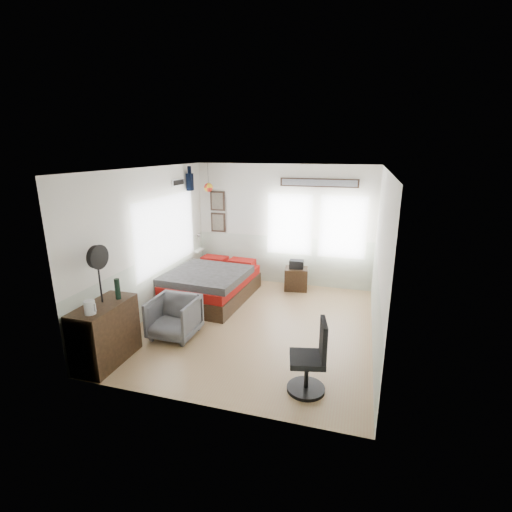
# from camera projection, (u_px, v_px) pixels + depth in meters

# --- Properties ---
(ground_plane) EXTENTS (4.00, 4.50, 0.01)m
(ground_plane) POSITION_uv_depth(u_px,v_px,m) (255.00, 325.00, 6.58)
(ground_plane) COLOR #AB8056
(room_shell) EXTENTS (4.02, 4.52, 2.71)m
(room_shell) POSITION_uv_depth(u_px,v_px,m) (254.00, 233.00, 6.33)
(room_shell) COLOR silver
(room_shell) RESTS_ON ground_plane
(wall_decor) EXTENTS (3.55, 1.32, 1.44)m
(wall_decor) POSITION_uv_depth(u_px,v_px,m) (232.00, 192.00, 8.10)
(wall_decor) COLOR #41281B
(wall_decor) RESTS_ON room_shell
(bed) EXTENTS (1.58, 2.12, 0.65)m
(bed) POSITION_uv_depth(u_px,v_px,m) (212.00, 284.00, 7.64)
(bed) COLOR black
(bed) RESTS_ON ground_plane
(dresser) EXTENTS (0.48, 1.00, 0.90)m
(dresser) POSITION_uv_depth(u_px,v_px,m) (106.00, 333.00, 5.33)
(dresser) COLOR black
(dresser) RESTS_ON ground_plane
(armchair) EXTENTS (0.74, 0.76, 0.68)m
(armchair) POSITION_uv_depth(u_px,v_px,m) (174.00, 317.00, 6.09)
(armchair) COLOR #5D5D61
(armchair) RESTS_ON ground_plane
(nightstand) EXTENTS (0.55, 0.47, 0.49)m
(nightstand) POSITION_uv_depth(u_px,v_px,m) (296.00, 279.00, 8.17)
(nightstand) COLOR black
(nightstand) RESTS_ON ground_plane
(task_chair) EXTENTS (0.52, 0.52, 0.98)m
(task_chair) POSITION_uv_depth(u_px,v_px,m) (311.00, 363.00, 4.67)
(task_chair) COLOR black
(task_chair) RESTS_ON ground_plane
(kettle) EXTENTS (0.16, 0.14, 0.19)m
(kettle) POSITION_uv_depth(u_px,v_px,m) (90.00, 307.00, 4.87)
(kettle) COLOR silver
(kettle) RESTS_ON dresser
(bottle) EXTENTS (0.08, 0.08, 0.31)m
(bottle) POSITION_uv_depth(u_px,v_px,m) (118.00, 289.00, 5.36)
(bottle) COLOR black
(bottle) RESTS_ON dresser
(stand_fan) EXTENTS (0.11, 0.35, 0.84)m
(stand_fan) POSITION_uv_depth(u_px,v_px,m) (98.00, 258.00, 5.10)
(stand_fan) COLOR black
(stand_fan) RESTS_ON dresser
(black_bag) EXTENTS (0.32, 0.23, 0.18)m
(black_bag) POSITION_uv_depth(u_px,v_px,m) (296.00, 264.00, 8.07)
(black_bag) COLOR black
(black_bag) RESTS_ON nightstand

